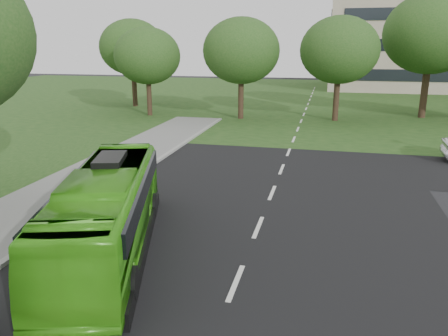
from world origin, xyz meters
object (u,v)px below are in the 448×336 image
tree_park_b (241,51)px  tree_park_f (132,47)px  bus (108,211)px  tree_park_d (432,34)px  tree_park_c (340,50)px  tree_park_a (147,56)px

tree_park_b → tree_park_f: (-12.92, 5.59, 0.26)m
bus → tree_park_d: bearing=47.3°
tree_park_c → tree_park_d: bearing=24.6°
tree_park_f → bus: 35.90m
tree_park_b → tree_park_f: bearing=156.6°
tree_park_d → tree_park_f: (-29.11, 1.18, -1.20)m
tree_park_f → tree_park_a: bearing=-54.2°
tree_park_b → tree_park_d: bearing=15.2°
tree_park_b → bus: 27.52m
tree_park_d → tree_park_f: tree_park_d is taller
tree_park_d → tree_park_a: bearing=-169.8°
tree_park_b → bus: (1.07, -27.11, -4.63)m
tree_park_d → bus: tree_park_d is taller
tree_park_a → tree_park_c: 17.24m
tree_park_a → tree_park_c: bearing=3.0°
tree_park_d → bus: (-15.12, -31.52, -6.09)m
tree_park_b → tree_park_c: tree_park_c is taller
tree_park_b → tree_park_d: (16.19, 4.41, 1.46)m
tree_park_f → bus: size_ratio=0.94×
tree_park_a → bus: 29.09m
tree_park_a → tree_park_b: size_ratio=0.91×
tree_park_d → tree_park_c: bearing=-155.4°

